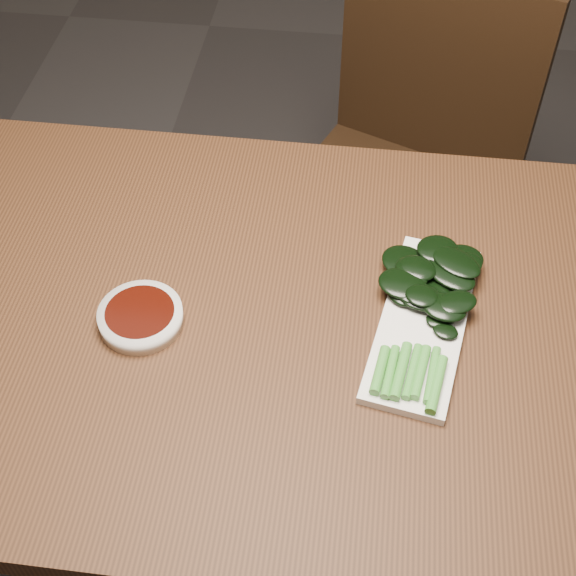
{
  "coord_description": "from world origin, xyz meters",
  "views": [
    {
      "loc": [
        0.09,
        -0.73,
        1.65
      ],
      "look_at": [
        -0.01,
        0.05,
        0.76
      ],
      "focal_mm": 50.0,
      "sensor_mm": 36.0,
      "label": 1
    }
  ],
  "objects_px": {
    "serving_plate": "(423,323)",
    "gai_lan": "(428,294)",
    "chair_far": "(405,168)",
    "table": "(289,347)",
    "sauce_bowl": "(141,317)"
  },
  "relations": [
    {
      "from": "serving_plate",
      "to": "gai_lan",
      "type": "xyz_separation_m",
      "value": [
        0.0,
        0.04,
        0.02
      ]
    },
    {
      "from": "chair_far",
      "to": "gai_lan",
      "type": "bearing_deg",
      "value": -66.05
    },
    {
      "from": "table",
      "to": "gai_lan",
      "type": "distance_m",
      "value": 0.22
    },
    {
      "from": "table",
      "to": "chair_far",
      "type": "distance_m",
      "value": 0.72
    },
    {
      "from": "table",
      "to": "chair_far",
      "type": "bearing_deg",
      "value": 75.09
    },
    {
      "from": "serving_plate",
      "to": "gai_lan",
      "type": "relative_size",
      "value": 1.02
    },
    {
      "from": "table",
      "to": "sauce_bowl",
      "type": "distance_m",
      "value": 0.23
    },
    {
      "from": "sauce_bowl",
      "to": "serving_plate",
      "type": "relative_size",
      "value": 0.37
    },
    {
      "from": "serving_plate",
      "to": "table",
      "type": "bearing_deg",
      "value": -177.24
    },
    {
      "from": "sauce_bowl",
      "to": "chair_far",
      "type": "bearing_deg",
      "value": 61.14
    },
    {
      "from": "table",
      "to": "serving_plate",
      "type": "bearing_deg",
      "value": 2.76
    },
    {
      "from": "gai_lan",
      "to": "table",
      "type": "bearing_deg",
      "value": -166.18
    },
    {
      "from": "chair_far",
      "to": "sauce_bowl",
      "type": "height_order",
      "value": "chair_far"
    },
    {
      "from": "chair_far",
      "to": "sauce_bowl",
      "type": "xyz_separation_m",
      "value": [
        -0.39,
        -0.7,
        0.28
      ]
    },
    {
      "from": "chair_far",
      "to": "gai_lan",
      "type": "relative_size",
      "value": 2.74
    }
  ]
}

